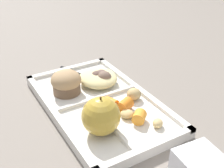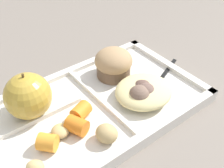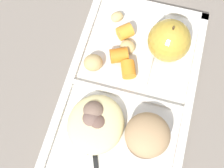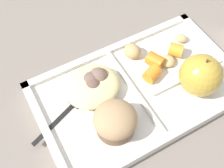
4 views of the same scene
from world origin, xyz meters
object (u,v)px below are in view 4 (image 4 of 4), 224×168
object	(u,v)px
green_apple	(201,75)
plastic_fork	(70,108)
lunch_tray	(139,90)
bran_muffin	(115,121)

from	to	relation	value
green_apple	plastic_fork	bearing A→B (deg)	-17.85
plastic_fork	green_apple	bearing A→B (deg)	162.15
green_apple	plastic_fork	xyz separation A→B (m)	(0.22, -0.07, -0.04)
lunch_tray	bran_muffin	world-z (taller)	bran_muffin
bran_muffin	plastic_fork	distance (m)	0.09
green_apple	bran_muffin	xyz separation A→B (m)	(0.17, 0.00, -0.01)
lunch_tray	green_apple	distance (m)	0.11
lunch_tray	plastic_fork	bearing A→B (deg)	-10.84
bran_muffin	plastic_fork	xyz separation A→B (m)	(0.05, -0.07, -0.03)
bran_muffin	lunch_tray	bearing A→B (deg)	-148.83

